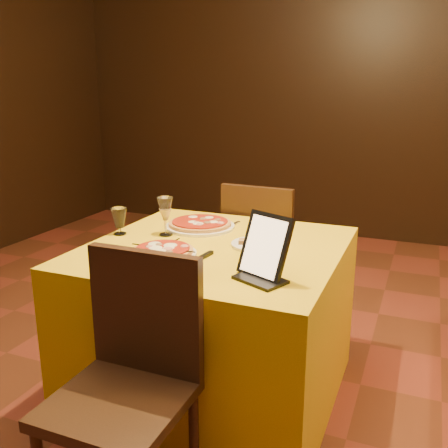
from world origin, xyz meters
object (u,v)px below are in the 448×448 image
at_px(chair_main_far, 267,255).
at_px(pizza_near, 163,252).
at_px(wine_glass, 165,216).
at_px(pizza_far, 200,225).
at_px(chair_main_near, 118,402).
at_px(water_glass, 119,221).
at_px(main_table, 216,322).
at_px(tablet, 265,246).

bearing_deg(chair_main_far, pizza_near, 84.61).
distance_m(pizza_near, wine_glass, 0.31).
bearing_deg(pizza_far, chair_main_near, -79.64).
bearing_deg(water_glass, pizza_near, -29.73).
bearing_deg(water_glass, main_table, 1.64).
xyz_separation_m(main_table, tablet, (0.32, -0.28, 0.49)).
distance_m(pizza_far, wine_glass, 0.22).
height_order(chair_main_near, pizza_near, chair_main_near).
distance_m(water_glass, tablet, 0.86).
relative_size(main_table, chair_main_near, 1.21).
bearing_deg(pizza_near, pizza_far, 95.17).
relative_size(main_table, pizza_near, 3.89).
bearing_deg(wine_glass, water_glass, -161.37).
relative_size(pizza_near, pizza_far, 0.81).
xyz_separation_m(chair_main_near, tablet, (0.32, 0.51, 0.41)).
xyz_separation_m(pizza_far, wine_glass, (-0.09, -0.18, 0.08)).
bearing_deg(pizza_far, pizza_near, -84.83).
distance_m(main_table, pizza_near, 0.47).
bearing_deg(pizza_near, chair_main_far, 81.58).
relative_size(pizza_far, tablet, 1.44).
bearing_deg(main_table, chair_main_far, 90.00).
distance_m(chair_main_near, pizza_far, 1.10).
bearing_deg(chair_main_near, water_glass, 122.46).
bearing_deg(wine_glass, tablet, -29.24).
bearing_deg(main_table, wine_glass, 168.56).
height_order(main_table, pizza_far, pizza_far).
distance_m(chair_main_near, pizza_near, 0.68).
xyz_separation_m(wine_glass, tablet, (0.60, -0.34, 0.03)).
height_order(pizza_far, wine_glass, wine_glass).
relative_size(chair_main_near, pizza_near, 3.22).
distance_m(chair_main_far, pizza_far, 0.66).
distance_m(pizza_near, water_glass, 0.40).
xyz_separation_m(main_table, wine_glass, (-0.28, 0.06, 0.47)).
height_order(chair_main_near, pizza_far, chair_main_near).
bearing_deg(chair_main_far, chair_main_near, 93.03).
height_order(chair_main_near, chair_main_far, same).
relative_size(pizza_near, tablet, 1.16).
relative_size(main_table, wine_glass, 5.79).
bearing_deg(chair_main_near, chair_main_far, 90.05).
height_order(pizza_near, wine_glass, wine_glass).
relative_size(main_table, pizza_far, 3.14).
distance_m(chair_main_near, wine_glass, 0.98).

